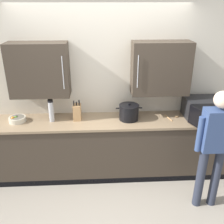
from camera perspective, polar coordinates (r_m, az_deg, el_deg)
The scene contains 10 objects.
ground_plane at distance 3.66m, azimuth -1.92°, elevation -19.78°, with size 9.15×9.15×0.00m, color #9E9384.
back_wall_tiled at distance 3.79m, azimuth -2.56°, elevation 6.45°, with size 4.33×0.44×2.61m.
counter_unit at distance 3.92m, azimuth -2.25°, elevation -7.98°, with size 3.99×0.60×0.92m.
microwave_oven at distance 3.96m, azimuth 19.57°, elevation 0.82°, with size 0.56×0.76×0.29m.
fruit_bowl at distance 3.88m, azimuth -20.53°, elevation -1.47°, with size 0.24×0.24×0.09m.
thermos_flask at distance 3.70m, azimuth -13.52°, elevation 0.31°, with size 0.08×0.08×0.33m.
stock_pot at distance 3.69m, azimuth 3.82°, elevation -0.04°, with size 0.38×0.29×0.26m.
knife_block at distance 3.71m, azimuth -7.85°, elevation -0.02°, with size 0.11×0.15×0.31m.
wooden_spoon at distance 3.87m, azimuth 13.49°, elevation -1.14°, with size 0.21×0.21×0.02m.
person_figure at distance 3.32m, azimuth 22.03°, elevation -6.18°, with size 0.44×0.58×1.61m.
Camera 1 is at (-0.03, -2.65, 2.53)m, focal length 40.66 mm.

